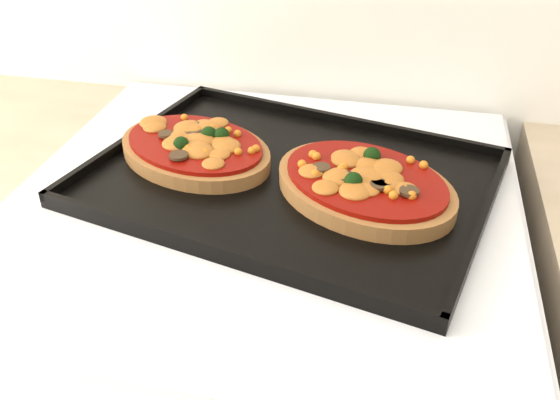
% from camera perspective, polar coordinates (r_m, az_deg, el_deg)
% --- Properties ---
extents(baking_tray, '(0.53, 0.44, 0.02)m').
position_cam_1_polar(baking_tray, '(0.75, 0.82, 2.17)').
color(baking_tray, black).
rests_on(baking_tray, stove).
extents(pizza_left, '(0.25, 0.22, 0.03)m').
position_cam_1_polar(pizza_left, '(0.79, -7.79, 4.79)').
color(pizza_left, '#9D6236').
rests_on(pizza_left, baking_tray).
extents(pizza_right, '(0.27, 0.25, 0.03)m').
position_cam_1_polar(pizza_right, '(0.71, 7.77, 1.59)').
color(pizza_right, '#9D6236').
rests_on(pizza_right, baking_tray).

